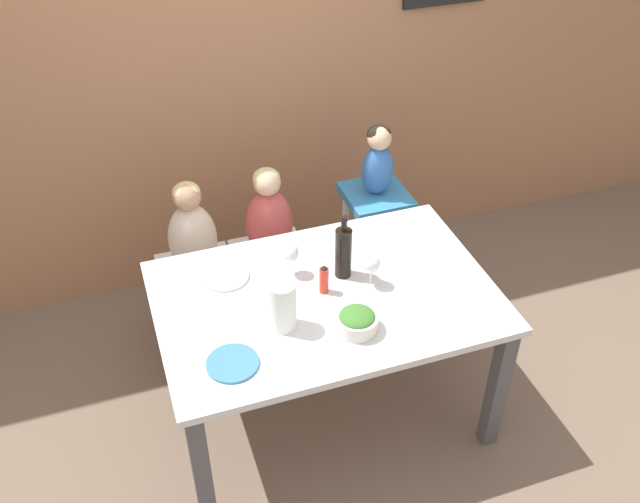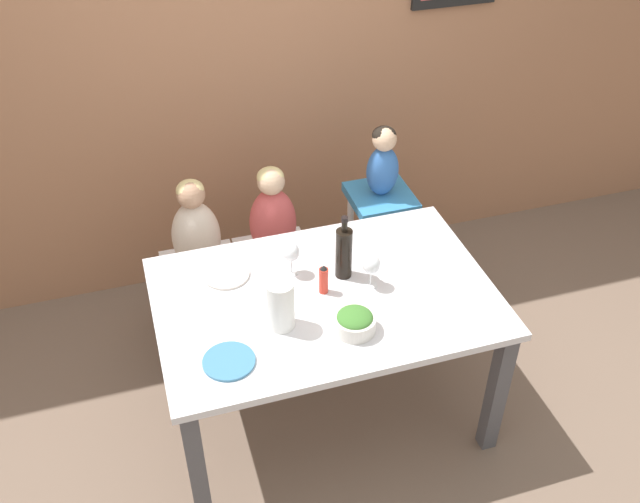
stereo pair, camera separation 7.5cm
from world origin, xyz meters
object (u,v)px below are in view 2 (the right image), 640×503
Objects in this scene: salad_bowl_large at (355,322)px; wine_bottle at (344,252)px; chair_far_left at (202,278)px; person_baby_right at (383,160)px; dinner_plate_front_left at (229,361)px; chair_far_center at (275,264)px; chair_right_highchair at (379,219)px; wine_glass_near at (372,265)px; person_child_center at (273,215)px; dinner_plate_back_left at (226,275)px; paper_towel_roll at (281,305)px; person_child_left at (195,229)px; wine_glass_far at (291,253)px.

wine_bottle is at bearing 78.71° from salad_bowl_large.
salad_bowl_large is at bearing -62.49° from chair_far_left.
dinner_plate_front_left is (-1.00, -0.98, -0.16)m from person_baby_right.
chair_far_center is 1.18× the size of person_baby_right.
chair_far_center is at bearing 66.89° from dinner_plate_front_left.
wine_bottle reaches higher than chair_right_highchair.
person_child_center is at bearing 110.05° from wine_glass_near.
chair_far_left is 0.60m from dinner_plate_back_left.
chair_far_left is at bearing 104.78° from paper_towel_roll.
paper_towel_roll is (-0.76, -0.84, -0.06)m from person_baby_right.
dinner_plate_front_left is (-0.02, -0.98, 0.06)m from person_child_left.
person_baby_right reaches higher than wine_glass_near.
dinner_plate_back_left is (-0.59, 0.25, -0.11)m from wine_glass_near.
person_child_center is at bearing -179.97° from person_baby_right.
chair_right_highchair is 1.04m from dinner_plate_back_left.
chair_far_left is 1.18× the size of person_baby_right.
wine_glass_near is at bearing -69.94° from chair_far_center.
person_child_left is 0.98m from wine_glass_near.
chair_far_left is 2.84× the size of wine_glass_far.
person_baby_right reaches higher than wine_bottle.
person_baby_right is at bearing 0.03° from person_child_center.
wine_glass_near is 0.36m from wine_glass_far.
salad_bowl_large is at bearing -48.88° from dinner_plate_back_left.
person_child_left is at bearing 90.00° from chair_far_left.
wine_glass_near is (0.26, -0.72, 0.16)m from person_child_center.
paper_towel_roll is at bearing -101.59° from chair_far_center.
chair_far_left is at bearing 180.00° from chair_right_highchair.
wine_glass_far is (-0.22, 0.08, -0.01)m from wine_bottle.
wine_glass_near is 1.00× the size of wine_glass_far.
wine_glass_far is at bearing -140.07° from chair_right_highchair.
wine_glass_near is (0.65, -0.71, 0.48)m from chair_far_left.
wine_glass_far is at bearing 50.36° from dinner_plate_front_left.
chair_far_center is 0.98m from paper_towel_roll.
person_child_center is 0.66m from wine_bottle.
paper_towel_roll reaches higher than chair_far_center.
wine_glass_near is (0.26, -0.71, 0.48)m from chair_far_center.
wine_glass_near is at bearing -23.33° from dinner_plate_back_left.
wine_bottle is 0.53m from dinner_plate_back_left.
dinner_plate_front_left is at bearing -150.37° from paper_towel_roll.
person_child_center is (0.39, 0.00, 0.00)m from person_child_left.
chair_right_highchair is 3.49× the size of dinner_plate_front_left.
person_child_left is (0.00, 0.00, 0.32)m from chair_far_left.
person_child_left reaches higher than chair_far_left.
chair_far_center is 1.46× the size of wine_bottle.
person_child_left is at bearing 117.50° from salad_bowl_large.
chair_far_left is 1.15m from salad_bowl_large.
dinner_plate_back_left is at bearing -81.64° from person_child_left.
wine_bottle is at bearing -16.41° from dinner_plate_back_left.
person_child_left reaches higher than salad_bowl_large.
person_baby_right is at bearing 47.91° from paper_towel_roll.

